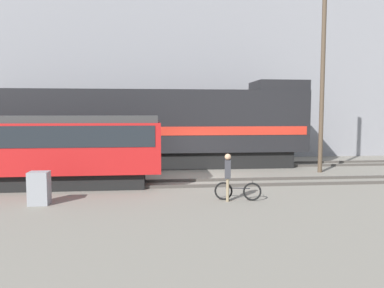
{
  "coord_description": "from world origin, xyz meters",
  "views": [
    {
      "loc": [
        -2.41,
        -18.96,
        3.33
      ],
      "look_at": [
        -0.58,
        -0.99,
        1.8
      ],
      "focal_mm": 35.0,
      "sensor_mm": 36.0,
      "label": 1
    }
  ],
  "objects_px": {
    "bicycle": "(238,191)",
    "person": "(228,172)",
    "utility_pole_center": "(322,82)",
    "streetcar": "(24,147)",
    "signal_box": "(39,188)",
    "freight_locomotive": "(130,127)"
  },
  "relations": [
    {
      "from": "bicycle",
      "to": "person",
      "type": "bearing_deg",
      "value": -171.26
    },
    {
      "from": "bicycle",
      "to": "utility_pole_center",
      "type": "relative_size",
      "value": 0.18
    },
    {
      "from": "person",
      "to": "utility_pole_center",
      "type": "relative_size",
      "value": 0.18
    },
    {
      "from": "streetcar",
      "to": "utility_pole_center",
      "type": "xyz_separation_m",
      "value": [
        14.88,
        2.85,
        3.15
      ]
    },
    {
      "from": "bicycle",
      "to": "signal_box",
      "type": "height_order",
      "value": "signal_box"
    },
    {
      "from": "bicycle",
      "to": "utility_pole_center",
      "type": "xyz_separation_m",
      "value": [
        6.05,
        6.11,
        4.61
      ]
    },
    {
      "from": "freight_locomotive",
      "to": "signal_box",
      "type": "xyz_separation_m",
      "value": [
        -2.72,
        -8.87,
        -1.83
      ]
    },
    {
      "from": "freight_locomotive",
      "to": "signal_box",
      "type": "height_order",
      "value": "freight_locomotive"
    },
    {
      "from": "freight_locomotive",
      "to": "bicycle",
      "type": "distance_m",
      "value": 10.28
    },
    {
      "from": "person",
      "to": "bicycle",
      "type": "bearing_deg",
      "value": 8.74
    },
    {
      "from": "freight_locomotive",
      "to": "person",
      "type": "relative_size",
      "value": 11.99
    },
    {
      "from": "signal_box",
      "to": "freight_locomotive",
      "type": "bearing_deg",
      "value": 72.98
    },
    {
      "from": "streetcar",
      "to": "person",
      "type": "relative_size",
      "value": 6.66
    },
    {
      "from": "utility_pole_center",
      "to": "signal_box",
      "type": "distance_m",
      "value": 15.27
    },
    {
      "from": "bicycle",
      "to": "person",
      "type": "distance_m",
      "value": 0.85
    },
    {
      "from": "freight_locomotive",
      "to": "person",
      "type": "bearing_deg",
      "value": -65.19
    },
    {
      "from": "person",
      "to": "freight_locomotive",
      "type": "bearing_deg",
      "value": 114.81
    },
    {
      "from": "streetcar",
      "to": "person",
      "type": "xyz_separation_m",
      "value": [
        8.42,
        -3.32,
        -0.72
      ]
    },
    {
      "from": "streetcar",
      "to": "person",
      "type": "bearing_deg",
      "value": -21.54
    },
    {
      "from": "utility_pole_center",
      "to": "signal_box",
      "type": "height_order",
      "value": "utility_pole_center"
    },
    {
      "from": "freight_locomotive",
      "to": "utility_pole_center",
      "type": "xyz_separation_m",
      "value": [
        10.63,
        -2.85,
        2.53
      ]
    },
    {
      "from": "freight_locomotive",
      "to": "bicycle",
      "type": "xyz_separation_m",
      "value": [
        4.58,
        -8.96,
        -2.08
      ]
    }
  ]
}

